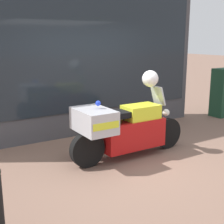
{
  "coord_description": "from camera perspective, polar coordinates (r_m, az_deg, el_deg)",
  "views": [
    {
      "loc": [
        -2.98,
        -4.25,
        2.12
      ],
      "look_at": [
        0.05,
        0.67,
        0.75
      ],
      "focal_mm": 50.0,
      "sensor_mm": 36.0,
      "label": 1
    }
  ],
  "objects": [
    {
      "name": "shop_building",
      "position": [
        6.75,
        -9.66,
        11.81
      ],
      "size": [
        6.17,
        0.55,
        3.9
      ],
      "color": "#424247",
      "rests_on": "ground"
    },
    {
      "name": "ground_plane",
      "position": [
        5.61,
        3.2,
        -8.86
      ],
      "size": [
        60.0,
        60.0,
        0.0
      ],
      "primitive_type": "plane",
      "color": "#7A5B4C"
    },
    {
      "name": "window_display",
      "position": [
        7.33,
        -3.14,
        0.37
      ],
      "size": [
        4.74,
        0.3,
        2.0
      ],
      "color": "slate",
      "rests_on": "ground"
    },
    {
      "name": "paramedic_motorcycle",
      "position": [
        5.52,
        1.87,
        -2.9
      ],
      "size": [
        2.37,
        0.81,
        1.26
      ],
      "rotation": [
        0.0,
        0.0,
        0.01
      ],
      "color": "black",
      "rests_on": "ground"
    },
    {
      "name": "white_helmet",
      "position": [
        5.71,
        7.0,
        6.08
      ],
      "size": [
        0.3,
        0.3,
        0.3
      ],
      "primitive_type": "sphere",
      "color": "white",
      "rests_on": "paramedic_motorcycle"
    }
  ]
}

